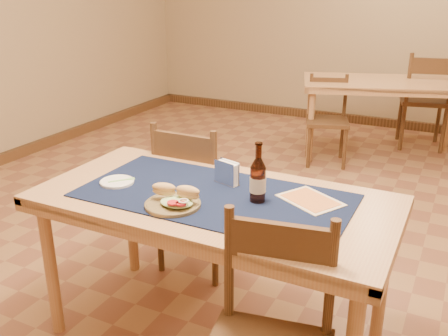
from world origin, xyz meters
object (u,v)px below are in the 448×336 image
at_px(main_table, 214,213).
at_px(back_table, 386,89).
at_px(chair_main_far, 198,194).
at_px(sandwich_plate, 174,201).
at_px(napkin_holder, 227,173).
at_px(beer_bottle, 258,180).

distance_m(main_table, back_table, 3.18).
height_order(chair_main_far, sandwich_plate, chair_main_far).
bearing_deg(napkin_holder, sandwich_plate, -105.27).
xyz_separation_m(chair_main_far, sandwich_plate, (0.28, -0.70, 0.30)).
relative_size(main_table, chair_main_far, 1.72).
distance_m(main_table, napkin_holder, 0.20).
height_order(main_table, chair_main_far, chair_main_far).
bearing_deg(sandwich_plate, main_table, 62.08).
height_order(chair_main_far, napkin_holder, chair_main_far).
height_order(back_table, chair_main_far, chair_main_far).
bearing_deg(chair_main_far, napkin_holder, -45.29).
xyz_separation_m(back_table, chair_main_far, (-0.60, -2.66, -0.18)).
height_order(sandwich_plate, napkin_holder, napkin_holder).
bearing_deg(napkin_holder, back_table, 85.68).
bearing_deg(beer_bottle, chair_main_far, 139.53).
bearing_deg(chair_main_far, main_table, -53.86).
distance_m(chair_main_far, napkin_holder, 0.62).
height_order(back_table, beer_bottle, beer_bottle).
distance_m(main_table, chair_main_far, 0.67).
distance_m(chair_main_far, beer_bottle, 0.84).
distance_m(back_table, napkin_holder, 3.04).
bearing_deg(main_table, back_table, 86.00).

